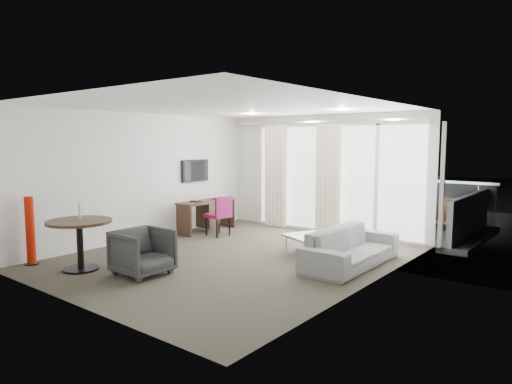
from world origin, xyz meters
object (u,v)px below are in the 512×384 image
Objects in this scene: coffee_table at (310,245)px; tub_armchair at (143,252)px; red_lamp at (30,231)px; sofa at (351,247)px; desk at (207,216)px; rattan_chair_b at (446,214)px; round_table at (80,245)px; rattan_chair_a at (379,208)px; desk_chair at (218,216)px.

tub_armchair is at bearing -116.32° from coffee_table.
coffee_table is at bearing 46.63° from red_lamp.
red_lamp is 5.26m from sofa.
desk reaches higher than sofa.
round_table is at bearing -112.02° from rattan_chair_b.
tub_armchair is 2.99m from coffee_table.
desk is at bearing -117.39° from rattan_chair_a.
round_table is at bearing 113.93° from tub_armchair.
rattan_chair_b is (0.36, 4.03, 0.07)m from sofa.
rattan_chair_b is at bearing 39.12° from desk.
round_table is 3.89m from coffee_table.
sofa is 4.10m from rattan_chair_a.
red_lamp reaches higher than round_table.
red_lamp is 8.54m from rattan_chair_b.
sofa is at bearing 37.55° from red_lamp.
rattan_chair_a is (2.95, 7.12, -0.17)m from red_lamp.
sofa reaches higher than coffee_table.
coffee_table is 0.96m from sofa.
rattan_chair_b reaches higher than sofa.
rattan_chair_b reaches higher than desk.
desk is at bearing 28.48° from tub_armchair.
rattan_chair_a is (-1.21, 3.92, 0.09)m from sofa.
rattan_chair_a is at bearing -170.37° from rattan_chair_b.
desk is 0.71× the size of sofa.
sofa is at bearing 41.56° from round_table.
rattan_chair_b is (2.60, 6.47, 0.02)m from tub_armchair.
rattan_chair_b is at bearing 62.48° from round_table.
desk is at bearing -135.38° from rattan_chair_b.
desk_chair is 2.43m from coffee_table.
coffee_table is 1.03× the size of rattan_chair_b.
coffee_table is (3.25, 3.44, -0.39)m from red_lamp.
sofa is (0.92, -0.23, 0.13)m from coffee_table.
red_lamp is (-0.93, -0.33, 0.17)m from round_table.
tub_armchair is 3.31m from sofa.
desk reaches higher than coffee_table.
tub_armchair is (1.93, 0.77, -0.21)m from red_lamp.
rattan_chair_b is (4.22, 3.43, 0.02)m from desk.
desk is 1.90× the size of rattan_chair_a.
coffee_table is (2.41, -0.16, -0.26)m from desk_chair.
rattan_chair_a is at bearing 73.39° from round_table.
sofa is 4.05m from rattan_chair_b.
desk is 4.25m from rattan_chair_a.
desk is 3.91m from sofa.
tub_armchair is at bearing 23.55° from round_table.
desk_chair reaches higher than tub_armchair.
desk_chair is 3.70m from red_lamp.
round_table is 4.33m from sofa.
desk_chair is at bearing 91.56° from round_table.
sofa is at bearing -8.82° from desk.
rattan_chair_a reaches higher than rattan_chair_b.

